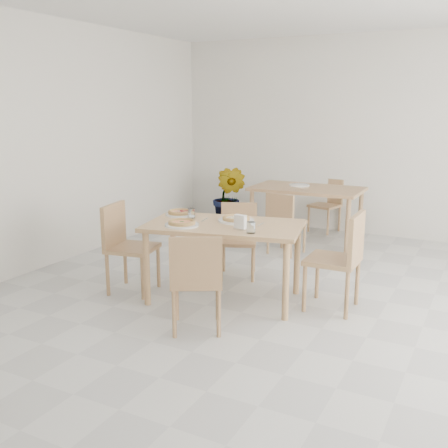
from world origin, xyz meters
The scene contains 21 objects.
main_table centered at (-0.68, 0.23, 0.66)m, with size 1.58×1.10×0.75m.
chair_south centered at (-0.53, -0.55, 0.49)m, with size 0.57×0.57×0.84m.
chair_north centered at (-0.89, 0.96, 0.46)m, with size 0.51×0.51×0.79m.
chair_west centered at (-1.67, -0.02, 0.52)m, with size 0.52×0.52×0.89m.
chair_east centered at (0.39, 0.49, 0.53)m, with size 0.46×0.46×0.91m.
plate_margherita centered at (-0.98, -0.03, 0.76)m, with size 0.31×0.31×0.02m, color white.
plate_mushroom centered at (-0.62, 0.37, 0.76)m, with size 0.34×0.34×0.02m, color white.
plate_pepperoni centered at (-1.25, 0.36, 0.76)m, with size 0.29×0.29×0.02m, color white.
pizza_margherita centered at (-0.98, -0.03, 0.78)m, with size 0.26×0.26×0.03m.
pizza_mushroom centered at (-0.62, 0.37, 0.78)m, with size 0.27×0.27×0.03m.
pizza_pepperoni centered at (-1.25, 0.36, 0.78)m, with size 0.32×0.32×0.03m.
tumbler_a centered at (-1.08, 0.30, 0.80)m, with size 0.07×0.07×0.10m, color white.
tumbler_b centered at (-0.30, 0.01, 0.80)m, with size 0.08×0.08×0.10m, color white.
napkin_holder centered at (-0.44, 0.08, 0.82)m, with size 0.13×0.08×0.14m.
fork_a centered at (-0.92, 0.28, 0.75)m, with size 0.01×0.18×0.01m, color silver.
fork_b centered at (-0.35, 0.35, 0.75)m, with size 0.01×0.16×0.01m, color silver.
second_table centered at (-0.70, 2.67, 0.66)m, with size 1.46×0.85×0.75m.
chair_back_s centered at (-0.74, 1.93, 0.45)m, with size 0.45×0.45×0.78m.
chair_back_n centered at (-0.63, 3.41, 0.45)m, with size 0.46×0.46×0.77m.
plate_empty centered at (-0.84, 2.75, 0.76)m, with size 0.27×0.27×0.02m, color white.
potted_plant centered at (-2.03, 2.96, 0.47)m, with size 0.51×0.41×0.93m, color #1E6621.
Camera 1 is at (1.56, -4.02, 1.86)m, focal length 42.00 mm.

